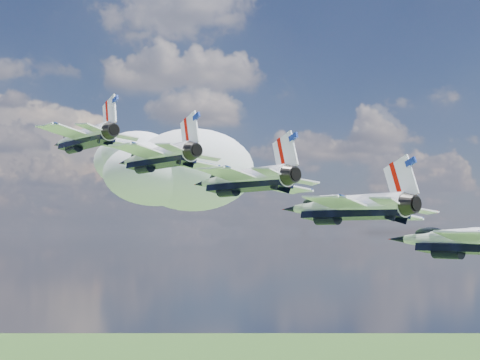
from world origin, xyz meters
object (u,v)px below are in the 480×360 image
object	(u,v)px
jet_0	(82,138)
jet_4	(467,240)
jet_2	(240,180)
jet_3	(342,207)
jet_1	(154,157)

from	to	relation	value
jet_0	jet_4	world-z (taller)	jet_0
jet_2	jet_3	xyz separation A→B (m)	(7.42, -7.41, -2.80)
jet_0	jet_4	bearing A→B (deg)	-69.44
jet_1	jet_2	bearing A→B (deg)	-69.44
jet_0	jet_2	world-z (taller)	jet_0
jet_0	jet_3	bearing A→B (deg)	-69.44
jet_1	jet_2	size ratio (longest dim) A/B	1.00
jet_4	jet_1	bearing A→B (deg)	110.56
jet_1	jet_2	world-z (taller)	jet_1
jet_1	jet_4	bearing A→B (deg)	-69.44
jet_0	jet_2	size ratio (longest dim) A/B	1.00
jet_1	jet_4	size ratio (longest dim) A/B	1.00
jet_1	jet_4	distance (m)	32.55
jet_0	jet_1	distance (m)	10.85
jet_1	jet_0	bearing A→B (deg)	110.56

